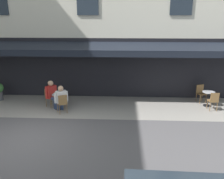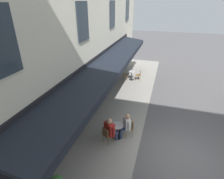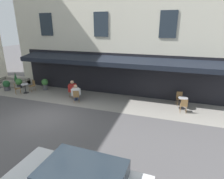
# 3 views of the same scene
# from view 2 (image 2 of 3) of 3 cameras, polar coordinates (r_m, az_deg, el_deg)

# --- Properties ---
(ground_plane) EXTENTS (70.00, 70.00, 0.00)m
(ground_plane) POSITION_cam_2_polar(r_m,az_deg,el_deg) (8.92, 20.41, -19.09)
(ground_plane) COLOR #565456
(sidewalk_cafe_terrace) EXTENTS (20.50, 3.20, 0.01)m
(sidewalk_cafe_terrace) POSITION_cam_2_polar(r_m,az_deg,el_deg) (11.64, 3.10, -5.43)
(sidewalk_cafe_terrace) COLOR gray
(sidewalk_cafe_terrace) RESTS_ON ground_plane
(cafe_table_near_entrance) EXTENTS (0.60, 0.60, 0.75)m
(cafe_table_near_entrance) POSITION_cam_2_polar(r_m,az_deg,el_deg) (9.02, 1.65, -12.29)
(cafe_table_near_entrance) COLOR black
(cafe_table_near_entrance) RESTS_ON ground_plane
(cafe_chair_wicker_corner_left) EXTENTS (0.55, 0.55, 0.91)m
(cafe_chair_wicker_corner_left) POSITION_cam_2_polar(r_m,az_deg,el_deg) (9.14, 5.56, -11.38)
(cafe_chair_wicker_corner_left) COLOR olive
(cafe_chair_wicker_corner_left) RESTS_ON ground_plane
(cafe_chair_wicker_corner_right) EXTENTS (0.55, 0.55, 0.91)m
(cafe_chair_wicker_corner_right) POSITION_cam_2_polar(r_m,az_deg,el_deg) (8.67, -1.56, -13.69)
(cafe_chair_wicker_corner_right) COLOR olive
(cafe_chair_wicker_corner_right) RESTS_ON ground_plane
(cafe_table_mid_terrace) EXTENTS (0.60, 0.60, 0.75)m
(cafe_table_mid_terrace) POSITION_cam_2_polar(r_m,az_deg,el_deg) (15.41, 6.12, 4.73)
(cafe_table_mid_terrace) COLOR black
(cafe_table_mid_terrace) RESTS_ON ground_plane
(cafe_chair_wicker_facing_street) EXTENTS (0.43, 0.43, 0.91)m
(cafe_chair_wicker_facing_street) POSITION_cam_2_polar(r_m,az_deg,el_deg) (15.34, 8.47, 4.71)
(cafe_chair_wicker_facing_street) COLOR olive
(cafe_chair_wicker_facing_street) RESTS_ON ground_plane
(cafe_chair_wicker_near_door) EXTENTS (0.50, 0.50, 0.91)m
(cafe_chair_wicker_near_door) POSITION_cam_2_polar(r_m,az_deg,el_deg) (15.33, 3.77, 4.94)
(cafe_chair_wicker_near_door) COLOR olive
(cafe_chair_wicker_near_door) RESTS_ON ground_plane
(seated_patron_in_red) EXTENTS (0.67, 0.65, 1.34)m
(seated_patron_in_red) POSITION_cam_2_polar(r_m,az_deg,el_deg) (8.67, -0.43, -12.26)
(seated_patron_in_red) COLOR navy
(seated_patron_in_red) RESTS_ON ground_plane
(seated_companion_in_white) EXTENTS (0.61, 0.63, 1.29)m
(seated_companion_in_white) POSITION_cam_2_polar(r_m,az_deg,el_deg) (8.99, 4.28, -10.86)
(seated_companion_in_white) COLOR navy
(seated_companion_in_white) RESTS_ON ground_plane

